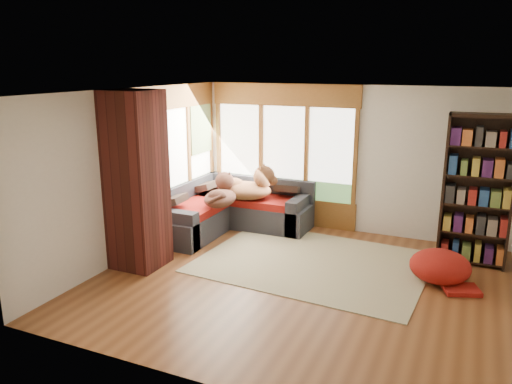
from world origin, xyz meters
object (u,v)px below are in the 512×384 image
Objects in this scene: sectional_sofa at (229,213)px; dog_tan at (250,187)px; brick_chimney at (136,181)px; bookshelf at (477,191)px; dog_brindle at (221,194)px; pouf at (440,266)px; area_rug at (313,262)px.

dog_tan is (0.38, 0.09, 0.51)m from sectional_sofa.
brick_chimney is 1.15× the size of bookshelf.
bookshelf is 2.08× the size of dog_tan.
brick_chimney is at bearing 149.45° from dog_brindle.
bookshelf is (4.54, 2.07, -0.17)m from brick_chimney.
dog_tan is (-3.71, 0.06, -0.32)m from bookshelf.
dog_tan is (-3.34, 0.95, 0.58)m from pouf.
brick_chimney is at bearing -155.50° from bookshelf.
sectional_sofa is 0.66× the size of area_rug.
sectional_sofa is at bearing -179.43° from dog_tan.
area_rug is 2.04m from dog_brindle.
area_rug is (2.36, 1.12, -1.29)m from brick_chimney.
sectional_sofa reaches higher than pouf.
sectional_sofa is 0.64m from dog_tan.
area_rug is at bearing -30.42° from sectional_sofa.
sectional_sofa is 0.65m from dog_brindle.
brick_chimney is at bearing -164.11° from pouf.
bookshelf reaches higher than sectional_sofa.
bookshelf is (4.09, 0.02, 0.83)m from sectional_sofa.
brick_chimney is 0.78× the size of area_rug.
brick_chimney reaches higher than sectional_sofa.
bookshelf is 2.75× the size of pouf.
bookshelf reaches higher than area_rug.
dog_tan is (0.83, 2.13, -0.49)m from brick_chimney.
dog_brindle is at bearing -83.56° from sectional_sofa.
bookshelf is at bearing 67.18° from pouf.
bookshelf is 3.72m from dog_tan.
dog_brindle is (0.09, -0.44, 0.47)m from sectional_sofa.
dog_tan reaches higher than dog_brindle.
brick_chimney is 2.91m from area_rug.
brick_chimney is 3.15× the size of pouf.
dog_tan is at bearing 164.16° from pouf.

